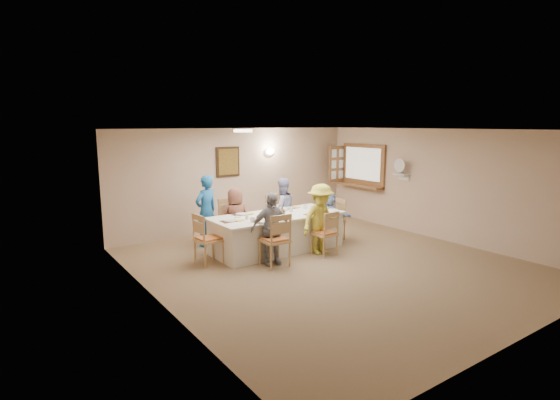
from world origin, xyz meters
TOP-DOWN VIEW (x-y plane):
  - ground at (0.00, 0.00)m, footprint 7.00×7.00m
  - room_walls at (0.00, 0.00)m, footprint 7.00×7.00m
  - wall_picture at (-0.30, 3.46)m, footprint 0.62×0.05m
  - wall_sconce at (0.90, 3.44)m, footprint 0.26×0.09m
  - ceiling_light at (-1.00, 1.50)m, footprint 0.36×0.36m
  - serving_hatch at (3.21, 2.40)m, footprint 0.06×1.50m
  - hatch_sill at (3.09, 2.40)m, footprint 0.30×1.50m
  - shutter_door at (2.95, 3.16)m, footprint 0.55×0.04m
  - fan_shelf at (3.13, 1.05)m, footprint 0.22×0.36m
  - desk_fan at (3.10, 1.05)m, footprint 0.30×0.30m
  - dining_table at (-0.30, 1.37)m, footprint 2.78×1.18m
  - chair_back_left at (-0.90, 2.17)m, footprint 0.52×0.52m
  - chair_back_right at (0.30, 2.17)m, footprint 0.54×0.54m
  - chair_front_left at (-0.90, 0.57)m, footprint 0.51×0.51m
  - chair_front_right at (0.30, 0.57)m, footprint 0.46×0.46m
  - chair_left_end at (-1.85, 1.37)m, footprint 0.50×0.50m
  - chair_right_end at (1.25, 1.37)m, footprint 0.52×0.52m
  - diner_back_left at (-0.90, 2.05)m, footprint 0.72×0.55m
  - diner_back_right at (0.30, 2.05)m, footprint 0.82×0.71m
  - diner_front_left at (-0.90, 0.69)m, footprint 0.92×0.63m
  - diner_front_right at (0.30, 0.69)m, footprint 0.99×0.65m
  - diner_right_end at (1.12, 1.37)m, footprint 1.15×0.65m
  - caregiver at (-1.35, 2.52)m, footprint 0.76×0.68m
  - placemat_fl at (-0.90, 0.95)m, footprint 0.36×0.26m
  - plate_fl at (-0.90, 0.95)m, footprint 0.26×0.26m
  - napkin_fl at (-0.72, 0.90)m, footprint 0.14×0.14m
  - placemat_fr at (0.30, 0.95)m, footprint 0.33×0.24m
  - plate_fr at (0.30, 0.95)m, footprint 0.26×0.26m
  - napkin_fr at (0.48, 0.90)m, footprint 0.14×0.14m
  - placemat_bl at (-0.90, 1.79)m, footprint 0.37×0.28m
  - plate_bl at (-0.90, 1.79)m, footprint 0.25×0.25m
  - napkin_bl at (-0.72, 1.74)m, footprint 0.14×0.14m
  - placemat_br at (0.30, 1.79)m, footprint 0.34×0.26m
  - plate_br at (0.30, 1.79)m, footprint 0.22×0.22m
  - napkin_br at (0.48, 1.74)m, footprint 0.13×0.13m
  - placemat_le at (-1.40, 1.37)m, footprint 0.34×0.25m
  - plate_le at (-1.40, 1.37)m, footprint 0.24×0.24m
  - napkin_le at (-1.22, 1.32)m, footprint 0.15×0.15m
  - placemat_re at (0.82, 1.37)m, footprint 0.34×0.25m
  - plate_re at (0.82, 1.37)m, footprint 0.22×0.22m
  - napkin_re at (1.00, 1.32)m, footprint 0.14×0.14m
  - teacup_a at (-1.07, 1.06)m, footprint 0.13×0.13m
  - teacup_b at (0.10, 1.92)m, footprint 0.09×0.09m
  - bowl_a at (-0.51, 1.11)m, footprint 0.33×0.33m
  - bowl_b at (0.03, 1.62)m, footprint 0.36×0.36m
  - condiment_ketchup at (-0.35, 1.35)m, footprint 0.12×0.12m
  - condiment_brown at (-0.22, 1.40)m, footprint 0.14×0.14m
  - condiment_malt at (-0.21, 1.31)m, footprint 0.20×0.20m
  - drinking_glass at (-0.45, 1.42)m, footprint 0.07×0.07m

SIDE VIEW (x-z plane):
  - ground at x=0.00m, z-range 0.00..0.00m
  - dining_table at x=-0.30m, z-range 0.00..0.76m
  - chair_front_right at x=0.30m, z-range 0.00..0.91m
  - chair_right_end at x=1.25m, z-range 0.00..0.93m
  - chair_left_end at x=-1.85m, z-range 0.00..0.98m
  - chair_front_left at x=-0.90m, z-range 0.00..1.01m
  - chair_back_right at x=0.30m, z-range 0.00..1.02m
  - chair_back_left at x=-0.90m, z-range 0.00..1.03m
  - diner_right_end at x=1.12m, z-range 0.00..1.13m
  - diner_back_left at x=-0.90m, z-range 0.00..1.28m
  - diner_front_left at x=-0.90m, z-range 0.00..1.36m
  - diner_back_right at x=0.30m, z-range 0.00..1.41m
  - diner_front_right at x=0.30m, z-range 0.00..1.43m
  - placemat_fl at x=-0.90m, z-range 0.76..0.77m
  - placemat_fr at x=0.30m, z-range 0.76..0.77m
  - placemat_bl at x=-0.90m, z-range 0.76..0.77m
  - placemat_br at x=0.30m, z-range 0.76..0.77m
  - placemat_le at x=-1.40m, z-range 0.76..0.77m
  - placemat_re at x=0.82m, z-range 0.76..0.77m
  - caregiver at x=-1.35m, z-range 0.00..1.54m
  - napkin_fl at x=-0.72m, z-range 0.77..0.77m
  - napkin_fr at x=0.48m, z-range 0.77..0.77m
  - napkin_bl at x=-0.72m, z-range 0.77..0.77m
  - napkin_br at x=0.48m, z-range 0.77..0.77m
  - napkin_le at x=-1.22m, z-range 0.77..0.77m
  - napkin_re at x=1.00m, z-range 0.77..0.77m
  - plate_fl at x=-0.90m, z-range 0.77..0.78m
  - plate_fr at x=0.30m, z-range 0.76..0.78m
  - plate_bl at x=-0.90m, z-range 0.77..0.78m
  - plate_br at x=0.30m, z-range 0.77..0.78m
  - plate_le at x=-1.40m, z-range 0.77..0.78m
  - plate_re at x=0.82m, z-range 0.77..0.78m
  - bowl_a at x=-0.51m, z-range 0.76..0.81m
  - bowl_b at x=0.03m, z-range 0.76..0.82m
  - teacup_b at x=0.10m, z-range 0.76..0.84m
  - teacup_a at x=-1.07m, z-range 0.76..0.85m
  - drinking_glass at x=-0.45m, z-range 0.76..0.87m
  - condiment_malt at x=-0.21m, z-range 0.76..0.92m
  - condiment_brown at x=-0.22m, z-range 0.76..0.95m
  - condiment_ketchup at x=-0.35m, z-range 0.76..0.99m
  - hatch_sill at x=3.09m, z-range 0.95..1.00m
  - fan_shelf at x=3.13m, z-range 1.39..1.41m
  - serving_hatch at x=3.21m, z-range 0.92..2.08m
  - shutter_door at x=2.95m, z-range 1.00..2.00m
  - room_walls at x=0.00m, z-range -1.99..5.01m
  - desk_fan at x=3.10m, z-range 1.41..1.69m
  - wall_picture at x=-0.30m, z-range 1.34..2.06m
  - wall_sconce at x=0.90m, z-range 1.81..1.99m
  - ceiling_light at x=-1.00m, z-range 2.45..2.50m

